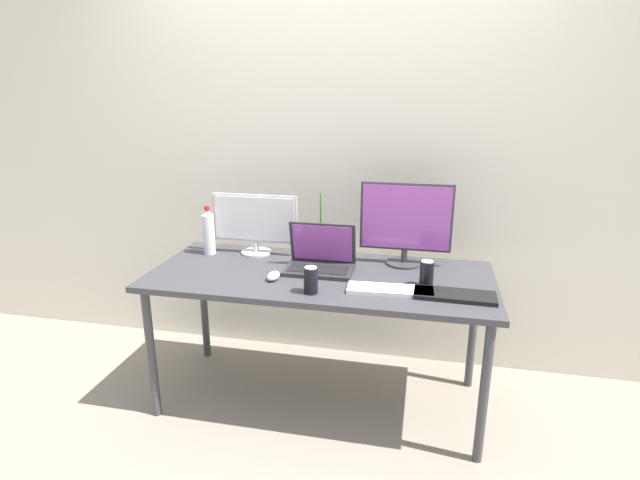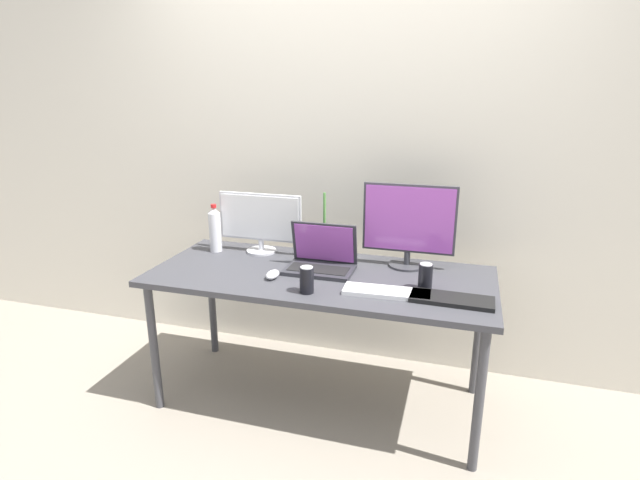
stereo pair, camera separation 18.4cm
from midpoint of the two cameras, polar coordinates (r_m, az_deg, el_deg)
ground_plane at (r=2.90m, az=-1.91°, el=-17.70°), size 16.00×16.00×0.00m
wall_back at (r=2.98m, az=0.63°, el=10.28°), size 7.00×0.08×2.60m
work_desk at (r=2.57m, az=-2.06°, el=-5.16°), size 1.74×0.74×0.74m
monitor_left at (r=2.84m, az=-9.30°, el=2.03°), size 0.49×0.17×0.34m
monitor_center at (r=2.64m, az=7.82°, el=2.05°), size 0.48×0.19×0.44m
laptop_silver at (r=2.59m, az=-2.01°, el=-2.25°), size 0.35×0.23×0.24m
keyboard_main at (r=2.33m, az=5.76°, el=-5.74°), size 0.40×0.14×0.02m
keyboard_aux at (r=2.32m, az=12.96°, el=-6.21°), size 0.37×0.15×0.02m
mouse_by_keyboard at (r=2.49m, az=-7.48°, el=-4.11°), size 0.06×0.10×0.04m
water_bottle at (r=2.90m, az=-14.41°, el=0.88°), size 0.07×0.07×0.28m
soda_can_near_keyboard at (r=2.41m, az=9.96°, el=-3.84°), size 0.07×0.07×0.13m
soda_can_by_laptop at (r=2.30m, az=-3.36°, el=-4.64°), size 0.07×0.07×0.13m
bamboo_vase at (r=2.75m, az=-1.81°, el=-0.55°), size 0.08×0.08×0.37m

